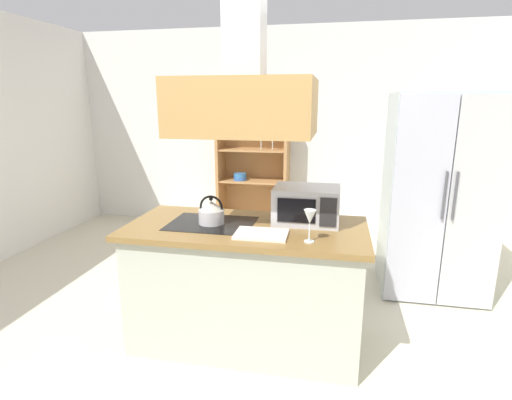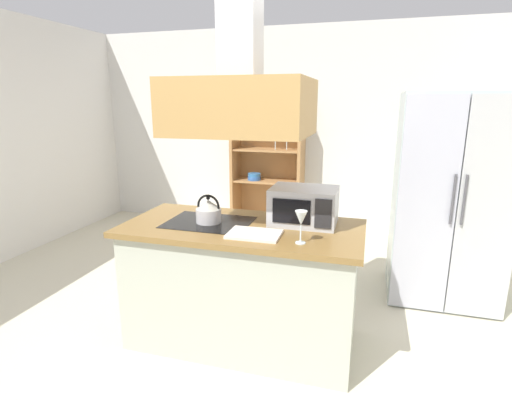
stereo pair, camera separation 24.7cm
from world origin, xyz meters
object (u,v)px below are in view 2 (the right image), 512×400
object	(u,v)px
kettle	(208,211)
microwave	(304,206)
cutting_board	(254,234)
dish_cabinet	(268,175)
wine_glass_on_counter	(301,220)
refrigerator	(448,199)

from	to	relation	value
kettle	microwave	world-z (taller)	microwave
cutting_board	microwave	size ratio (longest dim) A/B	0.74
dish_cabinet	wine_glass_on_counter	distance (m)	3.09
kettle	wine_glass_on_counter	world-z (taller)	same
refrigerator	wine_glass_on_counter	xyz separation A→B (m)	(-1.06, -1.42, 0.14)
dish_cabinet	wine_glass_on_counter	size ratio (longest dim) A/B	8.29
cutting_board	wine_glass_on_counter	xyz separation A→B (m)	(0.31, -0.06, 0.14)
dish_cabinet	wine_glass_on_counter	world-z (taller)	dish_cabinet
dish_cabinet	refrigerator	bearing A→B (deg)	-36.49
refrigerator	microwave	size ratio (longest dim) A/B	3.96
cutting_board	microwave	bearing A→B (deg)	53.08
dish_cabinet	cutting_board	size ratio (longest dim) A/B	5.02
dish_cabinet	kettle	bearing A→B (deg)	-84.53
cutting_board	dish_cabinet	bearing A→B (deg)	102.84
refrigerator	cutting_board	world-z (taller)	refrigerator
kettle	refrigerator	bearing A→B (deg)	33.81
dish_cabinet	kettle	distance (m)	2.70
refrigerator	wine_glass_on_counter	size ratio (longest dim) A/B	8.84
refrigerator	kettle	bearing A→B (deg)	-146.19
cutting_board	refrigerator	bearing A→B (deg)	44.79
cutting_board	wine_glass_on_counter	size ratio (longest dim) A/B	1.65
wine_glass_on_counter	kettle	bearing A→B (deg)	161.42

